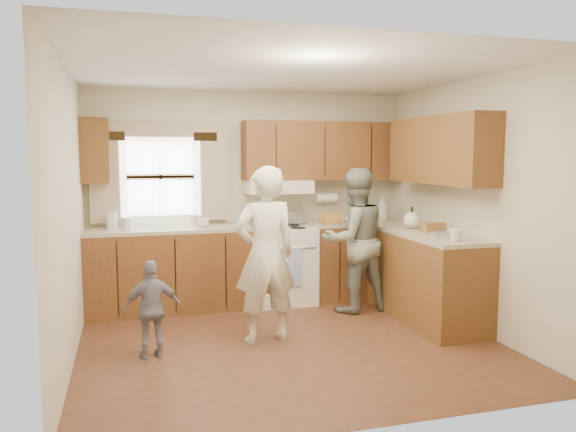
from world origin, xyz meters
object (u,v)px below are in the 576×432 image
object	(u,v)px
stove	(280,263)
child	(152,309)
woman_right	(354,240)
woman_left	(265,255)

from	to	relation	value
stove	child	distance (m)	2.13
woman_right	child	bearing A→B (deg)	13.08
stove	child	xyz separation A→B (m)	(-1.55, -1.47, -0.04)
woman_right	stove	bearing A→B (deg)	-48.26
woman_right	child	world-z (taller)	woman_right
stove	woman_right	world-z (taller)	woman_right
child	woman_left	bearing A→B (deg)	-178.34
woman_left	child	xyz separation A→B (m)	(-1.04, -0.15, -0.40)
stove	woman_left	size ratio (longest dim) A/B	0.65
woman_left	woman_right	distance (m)	1.41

